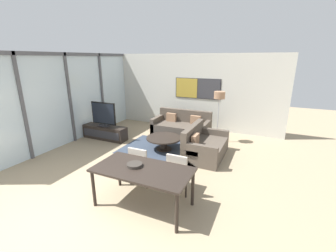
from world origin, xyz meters
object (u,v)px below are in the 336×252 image
at_px(television, 104,115).
at_px(fruit_bowl, 135,165).
at_px(dining_chair_left, 141,163).
at_px(floor_lamp, 219,99).
at_px(dining_table, 143,172).
at_px(coffee_table, 164,140).
at_px(tv_console, 105,132).
at_px(sofa_main, 182,127).
at_px(dining_chair_centre, 179,170).
at_px(sofa_side, 203,147).

height_order(television, fruit_bowl, television).
relative_size(dining_chair_left, fruit_bowl, 3.02).
xyz_separation_m(television, fruit_bowl, (2.84, -2.57, -0.06)).
height_order(television, floor_lamp, floor_lamp).
xyz_separation_m(dining_table, dining_chair_left, (-0.43, 0.64, -0.19)).
xyz_separation_m(dining_table, floor_lamp, (0.49, 3.86, 0.72)).
height_order(coffee_table, dining_table, dining_table).
relative_size(tv_console, dining_chair_left, 1.81).
height_order(television, dining_chair_left, television).
bearing_deg(coffee_table, dining_chair_left, -78.94).
distance_m(sofa_main, dining_chair_centre, 3.58).
height_order(tv_console, sofa_main, sofa_main).
distance_m(television, coffee_table, 2.29).
distance_m(dining_table, dining_chair_left, 0.80).
bearing_deg(dining_table, sofa_main, 101.25).
height_order(tv_console, dining_chair_left, dining_chair_left).
relative_size(dining_table, dining_chair_centre, 2.04).
height_order(coffee_table, dining_chair_left, dining_chair_left).
bearing_deg(sofa_main, dining_chair_left, -83.71).
xyz_separation_m(tv_console, television, (0.00, 0.00, 0.62)).
xyz_separation_m(sofa_main, coffee_table, (0.00, -1.48, 0.02)).
relative_size(dining_chair_left, floor_lamp, 0.52).
xyz_separation_m(tv_console, dining_chair_centre, (3.45, -1.91, 0.26)).
bearing_deg(coffee_table, sofa_main, 90.00).
distance_m(dining_chair_left, dining_chair_centre, 0.86).
xyz_separation_m(sofa_side, dining_table, (-0.39, -2.60, 0.41)).
bearing_deg(fruit_bowl, tv_console, 137.95).
xyz_separation_m(sofa_main, dining_chair_left, (0.37, -3.39, 0.21)).
bearing_deg(dining_chair_centre, coffee_table, 123.28).
relative_size(television, sofa_side, 0.60).
height_order(dining_chair_left, fruit_bowl, dining_chair_left).
relative_size(sofa_main, fruit_bowl, 6.86).
relative_size(television, coffee_table, 0.90).
bearing_deg(television, dining_chair_left, -36.85).
relative_size(coffee_table, fruit_bowl, 3.62).
height_order(television, dining_table, television).
bearing_deg(floor_lamp, coffee_table, -134.78).
height_order(tv_console, floor_lamp, floor_lamp).
height_order(tv_console, sofa_side, sofa_side).
bearing_deg(dining_chair_centre, sofa_main, 110.15).
bearing_deg(sofa_side, television, 90.17).
bearing_deg(dining_chair_left, sofa_side, 67.39).
bearing_deg(sofa_side, fruit_bowl, 167.68).
relative_size(dining_table, fruit_bowl, 6.17).
relative_size(dining_table, dining_chair_left, 2.04).
distance_m(tv_console, television, 0.62).
height_order(dining_table, fruit_bowl, fruit_bowl).
bearing_deg(sofa_side, coffee_table, 91.98).
relative_size(dining_table, floor_lamp, 1.07).
relative_size(fruit_bowl, floor_lamp, 0.17).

